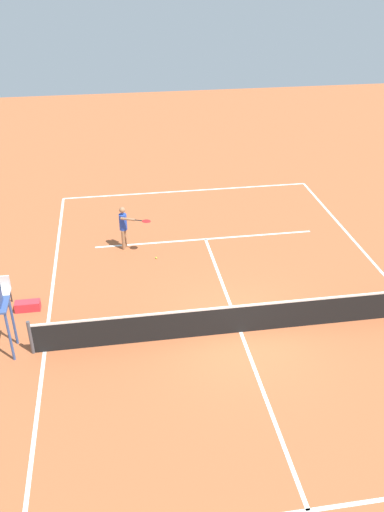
% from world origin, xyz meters
% --- Properties ---
extents(ground_plane, '(60.00, 60.00, 0.00)m').
position_xyz_m(ground_plane, '(0.00, 0.00, 0.00)').
color(ground_plane, '#AD5933').
extents(court_lines, '(11.29, 21.15, 0.01)m').
position_xyz_m(court_lines, '(0.00, 0.00, 0.00)').
color(court_lines, white).
rests_on(court_lines, ground).
extents(tennis_net, '(11.89, 0.10, 1.07)m').
position_xyz_m(tennis_net, '(0.00, 0.00, 0.50)').
color(tennis_net, '#4C4C51').
rests_on(tennis_net, ground).
extents(player_serving, '(1.15, 0.95, 1.67)m').
position_xyz_m(player_serving, '(3.06, -5.55, 0.99)').
color(player_serving, '#9E704C').
rests_on(player_serving, ground).
extents(tennis_ball, '(0.07, 0.07, 0.07)m').
position_xyz_m(tennis_ball, '(2.02, -4.61, 0.03)').
color(tennis_ball, '#CCE033').
rests_on(tennis_ball, ground).
extents(courtside_chair_mid, '(0.44, 0.46, 0.95)m').
position_xyz_m(courtside_chair_mid, '(6.98, -2.54, 0.53)').
color(courtside_chair_mid, '#262626').
rests_on(courtside_chair_mid, ground).
extents(equipment_bag, '(0.76, 0.32, 0.30)m').
position_xyz_m(equipment_bag, '(6.25, -2.10, 0.15)').
color(equipment_bag, red).
rests_on(equipment_bag, ground).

